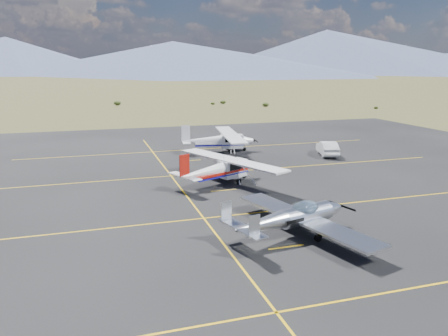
{
  "coord_description": "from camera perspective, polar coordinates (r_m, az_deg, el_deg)",
  "views": [
    {
      "loc": [
        -12.34,
        -22.7,
        9.26
      ],
      "look_at": [
        -2.81,
        8.07,
        1.6
      ],
      "focal_mm": 35.0,
      "sensor_mm": 36.0,
      "label": 1
    }
  ],
  "objects": [
    {
      "name": "aircraft_plain",
      "position": [
        47.24,
        -0.62,
        3.7
      ],
      "size": [
        7.16,
        11.82,
        2.98
      ],
      "rotation": [
        0.0,
        0.0,
        -0.15
      ],
      "color": "white",
      "rests_on": "apron"
    },
    {
      "name": "ground",
      "position": [
        27.45,
        10.72,
        -6.59
      ],
      "size": [
        1600.0,
        1600.0,
        0.0
      ],
      "primitive_type": "plane",
      "color": "#383D1C",
      "rests_on": "ground"
    },
    {
      "name": "aircraft_low_wing",
      "position": [
        24.45,
        9.14,
        -6.36
      ],
      "size": [
        7.59,
        10.36,
        2.25
      ],
      "rotation": [
        0.0,
        0.0,
        0.26
      ],
      "color": "silver",
      "rests_on": "apron"
    },
    {
      "name": "apron",
      "position": [
        33.47,
        5.15,
        -2.74
      ],
      "size": [
        72.0,
        72.0,
        0.02
      ],
      "primitive_type": "cube",
      "color": "black",
      "rests_on": "ground"
    },
    {
      "name": "sedan",
      "position": [
        46.8,
        13.35,
        2.54
      ],
      "size": [
        2.89,
        4.78,
        1.49
      ],
      "primitive_type": "imported",
      "rotation": [
        0.0,
        0.0,
        2.83
      ],
      "color": "white",
      "rests_on": "apron"
    },
    {
      "name": "aircraft_cessna",
      "position": [
        34.37,
        -0.5,
        -0.07
      ],
      "size": [
        8.22,
        10.89,
        2.86
      ],
      "rotation": [
        0.0,
        0.0,
        0.42
      ],
      "color": "white",
      "rests_on": "apron"
    }
  ]
}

